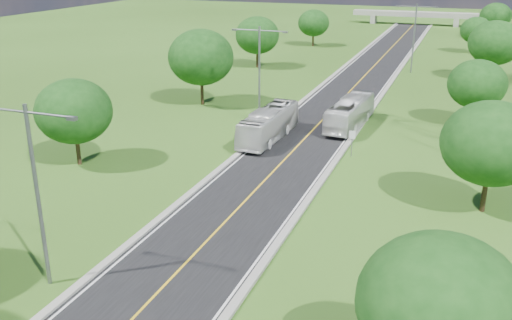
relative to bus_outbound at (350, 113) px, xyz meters
The scene contains 21 objects.
ground 13.63m from the bus_outbound, 103.67° to the left, with size 260.00×260.00×0.00m, color #2C4D15.
road 19.48m from the bus_outbound, 99.48° to the left, with size 8.00×150.00×0.06m, color black.
curb_left 20.61m from the bus_outbound, 111.25° to the left, with size 0.50×150.00×0.22m, color gray.
curb_right 19.24m from the bus_outbound, 86.86° to the left, with size 0.50×150.00×0.22m, color gray.
speed_limit_sign 9.08m from the bus_outbound, 77.27° to the right, with size 0.55×0.09×2.40m.
overpass 93.22m from the bus_outbound, 91.97° to the left, with size 30.00×3.00×3.20m.
streetlight_near_left 36.30m from the bus_outbound, 104.79° to the right, with size 5.90×0.25×10.00m.
streetlight_mid_left 10.37m from the bus_outbound, 168.69° to the right, with size 5.90×0.25×10.00m.
streetlight_far_right 31.60m from the bus_outbound, 84.87° to the left, with size 5.90×0.25×10.00m.
tree_lb 27.08m from the bus_outbound, 135.54° to the right, with size 6.30×6.30×7.33m.
tree_lc 18.91m from the bus_outbound, behind, with size 7.56×7.56×8.79m.
tree_ld 34.02m from the bus_outbound, 126.64° to the left, with size 6.72×6.72×7.82m.
tree_le 54.21m from the bus_outbound, 109.08° to the left, with size 5.88×5.88×6.84m.
tree_ra 38.52m from the bus_outbound, 73.66° to the right, with size 6.30×6.30×7.33m.
tree_rb 21.43m from the bus_outbound, 52.76° to the right, with size 6.72×6.72×7.82m.
tree_rc 13.18m from the bus_outbound, 23.62° to the left, with size 5.88×5.88×6.84m.
tree_rd 32.48m from the bus_outbound, 64.67° to the left, with size 7.14×7.14×8.30m.
tree_re 54.41m from the bus_outbound, 78.00° to the left, with size 5.46×5.46×6.35m.
tree_rf 74.71m from the bus_outbound, 78.56° to the left, with size 6.30×6.30×7.33m.
bus_outbound is the anchor object (origin of this frame).
bus_inbound 9.34m from the bus_outbound, 133.23° to the right, with size 2.50×10.68×2.97m, color silver.
Camera 1 is at (13.88, -9.19, 16.89)m, focal length 40.00 mm.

